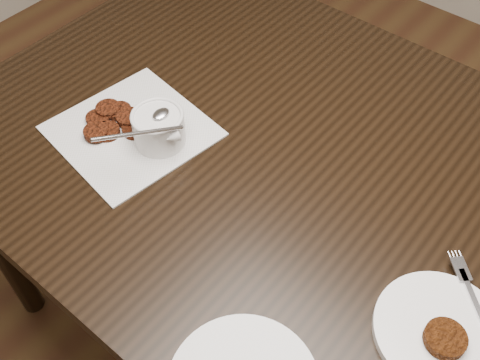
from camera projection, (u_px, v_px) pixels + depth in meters
The scene contains 5 objects.
table at pixel (302, 275), 1.37m from camera, with size 1.52×0.97×0.75m, color black.
napkin at pixel (132, 131), 1.15m from camera, with size 0.28×0.28×0.00m, color silver.
sauce_ramekin at pixel (157, 115), 1.08m from camera, with size 0.14×0.14×0.14m, color silver, non-canonical shape.
patty_cluster at pixel (115, 118), 1.16m from camera, with size 0.18×0.18×0.02m, color #5A1D0B, non-canonical shape.
plate_with_patty at pixel (442, 330), 0.86m from camera, with size 0.21×0.21×0.03m, color white, non-canonical shape.
Camera 1 is at (0.32, -0.46, 1.57)m, focal length 42.24 mm.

